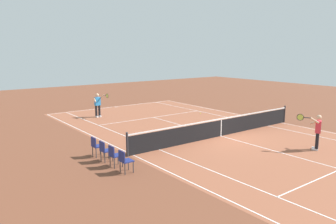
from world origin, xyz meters
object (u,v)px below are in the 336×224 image
Objects in this scene: tennis_net at (221,127)px; tennis_player_near at (98,104)px; tennis_player_far at (317,130)px; spectator_chair_1 at (114,154)px; tennis_ball at (200,113)px; spectator_chair_2 at (105,149)px; spectator_chair_0 at (125,160)px; spectator_chair_3 at (96,145)px.

tennis_player_near reaches higher than tennis_net.
tennis_player_far reaches higher than spectator_chair_1.
tennis_player_near is 25.71× the size of tennis_ball.
tennis_net is 6.88m from spectator_chair_2.
spectator_chair_0 is (-7.08, 10.39, 0.49)m from tennis_ball.
tennis_net is at bearing -161.38° from tennis_player_near.
tennis_player_far is 9.64m from spectator_chair_2.
spectator_chair_3 is at bearing 0.00° from spectator_chair_0.
spectator_chair_0 is at bearing 180.00° from spectator_chair_1.
spectator_chair_1 is at bearing 180.00° from spectator_chair_2.
spectator_chair_2 is (4.40, 8.57, -0.41)m from tennis_player_far.
spectator_chair_1 is 1.00× the size of spectator_chair_3.
tennis_player_far reaches higher than spectator_chair_0.
spectator_chair_1 is (-9.64, 3.91, -0.41)m from tennis_player_near.
tennis_ball is (-3.38, -6.47, -0.90)m from tennis_player_near.
spectator_chair_1 is (-0.84, 6.88, 0.03)m from tennis_net.
tennis_net is 6.89× the size of tennis_player_near.
tennis_player_near is 10.42m from spectator_chair_1.
tennis_player_far reaches higher than tennis_ball.
spectator_chair_1 is at bearing 67.28° from tennis_player_far.
tennis_net is 9.30m from tennis_player_near.
tennis_player_far is 10.05m from tennis_ball.
tennis_player_near is 8.92m from spectator_chair_3.
spectator_chair_0 is 1.00× the size of spectator_chair_1.
tennis_player_far is 1.93× the size of spectator_chair_3.
spectator_chair_0 is at bearing 103.56° from tennis_net.
spectator_chair_3 is at bearing 114.01° from tennis_ball.
tennis_ball is (9.85, -1.82, -0.90)m from tennis_player_far.
tennis_net is 13.30× the size of spectator_chair_2.
tennis_player_far is at bearing -159.12° from tennis_net.
tennis_net is 13.30× the size of spectator_chair_3.
tennis_player_far is at bearing -107.91° from spectator_chair_0.
spectator_chair_0 and spectator_chair_1 have the same top height.
tennis_net is at bearing -76.44° from spectator_chair_0.
spectator_chair_2 is 1.00× the size of spectator_chair_3.
tennis_ball is at bearing -32.92° from tennis_net.
spectator_chair_2 is at bearing 0.00° from spectator_chair_0.
tennis_net reaches higher than spectator_chair_0.
tennis_net is 6.92m from spectator_chair_3.
tennis_net is at bearing 20.88° from tennis_player_far.
tennis_player_near is at bearing 19.38° from tennis_player_far.
spectator_chair_1 is (-6.26, 10.39, 0.49)m from tennis_ball.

